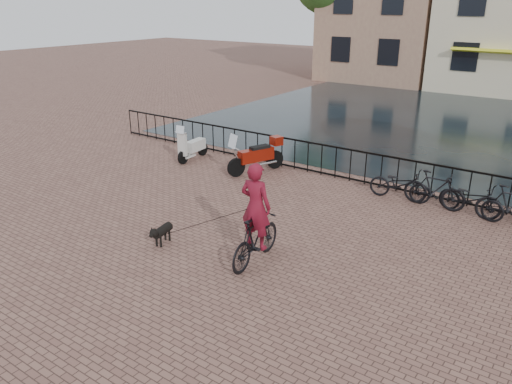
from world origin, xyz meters
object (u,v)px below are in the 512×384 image
Objects in this scene: cyclist at (256,220)px; motorcycle at (256,151)px; dog at (163,233)px; scooter at (193,141)px.

motorcycle is at bearing -59.09° from cyclist.
cyclist reaches higher than dog.
motorcycle reaches higher than dog.
cyclist is at bearing -43.70° from scooter.
dog is 0.53× the size of scooter.
motorcycle is at bearing -2.81° from scooter.
scooter reaches higher than dog.
dog is 0.40× the size of motorcycle.
cyclist is 5.97m from motorcycle.
dog is 6.51m from scooter.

